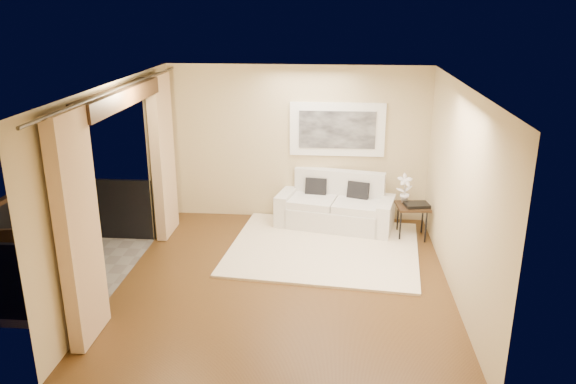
# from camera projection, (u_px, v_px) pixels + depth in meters

# --- Properties ---
(floor) EXTENTS (5.00, 5.00, 0.00)m
(floor) POSITION_uv_depth(u_px,v_px,m) (285.00, 280.00, 7.81)
(floor) COLOR #563819
(floor) RESTS_ON ground
(room_shell) EXTENTS (5.00, 6.40, 5.00)m
(room_shell) POSITION_uv_depth(u_px,v_px,m) (119.00, 97.00, 7.17)
(room_shell) COLOR white
(room_shell) RESTS_ON ground
(balcony) EXTENTS (1.81, 2.60, 1.17)m
(balcony) POSITION_uv_depth(u_px,v_px,m) (55.00, 260.00, 8.02)
(balcony) COLOR #605B56
(balcony) RESTS_ON ground
(curtains) EXTENTS (0.16, 4.80, 2.64)m
(curtains) POSITION_uv_depth(u_px,v_px,m) (129.00, 185.00, 7.55)
(curtains) COLOR tan
(curtains) RESTS_ON ground
(artwork) EXTENTS (1.62, 0.07, 0.92)m
(artwork) POSITION_uv_depth(u_px,v_px,m) (337.00, 130.00, 9.56)
(artwork) COLOR white
(artwork) RESTS_ON room_shell
(rug) EXTENTS (3.13, 2.79, 0.04)m
(rug) POSITION_uv_depth(u_px,v_px,m) (324.00, 248.00, 8.80)
(rug) COLOR #F9E9C8
(rug) RESTS_ON floor
(sofa) EXTENTS (2.07, 1.22, 0.93)m
(sofa) POSITION_uv_depth(u_px,v_px,m) (336.00, 208.00, 9.62)
(sofa) COLOR silver
(sofa) RESTS_ON floor
(side_table) EXTENTS (0.55, 0.55, 0.55)m
(side_table) POSITION_uv_depth(u_px,v_px,m) (413.00, 209.00, 9.11)
(side_table) COLOR black
(side_table) RESTS_ON floor
(tray) EXTENTS (0.43, 0.35, 0.05)m
(tray) POSITION_uv_depth(u_px,v_px,m) (417.00, 205.00, 9.04)
(tray) COLOR black
(tray) RESTS_ON side_table
(orchid) EXTENTS (0.28, 0.21, 0.49)m
(orchid) POSITION_uv_depth(u_px,v_px,m) (405.00, 188.00, 9.15)
(orchid) COLOR white
(orchid) RESTS_ON side_table
(bistro_table) EXTENTS (0.75, 0.75, 0.83)m
(bistro_table) POSITION_uv_depth(u_px,v_px,m) (47.00, 209.00, 8.39)
(bistro_table) COLOR black
(bistro_table) RESTS_ON balcony
(balcony_chair_far) EXTENTS (0.44, 0.45, 0.99)m
(balcony_chair_far) POSITION_uv_depth(u_px,v_px,m) (58.00, 228.00, 8.12)
(balcony_chair_far) COLOR black
(balcony_chair_far) RESTS_ON balcony
(balcony_chair_near) EXTENTS (0.50, 0.51, 0.99)m
(balcony_chair_near) POSITION_uv_depth(u_px,v_px,m) (14.00, 262.00, 7.04)
(balcony_chair_near) COLOR black
(balcony_chair_near) RESTS_ON balcony
(ice_bucket) EXTENTS (0.18, 0.18, 0.20)m
(ice_bucket) POSITION_uv_depth(u_px,v_px,m) (42.00, 194.00, 8.46)
(ice_bucket) COLOR silver
(ice_bucket) RESTS_ON bistro_table
(candle) EXTENTS (0.06, 0.06, 0.07)m
(candle) POSITION_uv_depth(u_px,v_px,m) (51.00, 198.00, 8.49)
(candle) COLOR red
(candle) RESTS_ON bistro_table
(vase) EXTENTS (0.04, 0.04, 0.18)m
(vase) POSITION_uv_depth(u_px,v_px,m) (39.00, 202.00, 8.16)
(vase) COLOR white
(vase) RESTS_ON bistro_table
(glass_a) EXTENTS (0.06, 0.06, 0.12)m
(glass_a) POSITION_uv_depth(u_px,v_px,m) (52.00, 202.00, 8.26)
(glass_a) COLOR white
(glass_a) RESTS_ON bistro_table
(glass_b) EXTENTS (0.06, 0.06, 0.12)m
(glass_b) POSITION_uv_depth(u_px,v_px,m) (57.00, 199.00, 8.40)
(glass_b) COLOR white
(glass_b) RESTS_ON bistro_table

